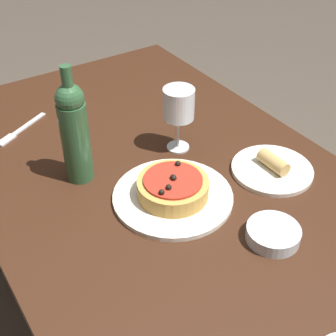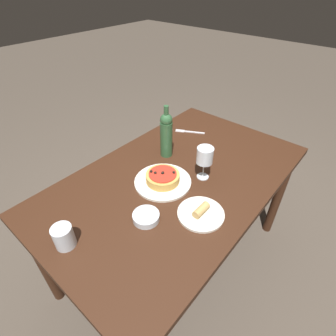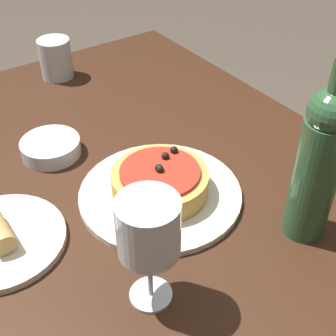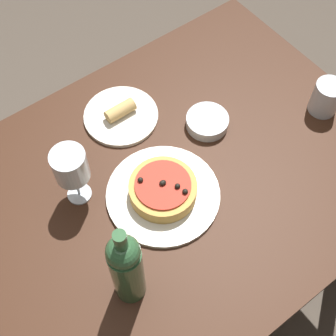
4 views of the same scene
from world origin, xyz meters
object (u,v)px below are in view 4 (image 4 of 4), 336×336
Objects in this scene: wine_glass at (70,167)px; side_plate at (121,115)px; pizza at (163,189)px; wine_bottle at (126,268)px; water_cup at (326,98)px; dinner_plate at (163,195)px; dining_table at (133,220)px; side_bowl at (207,122)px.

wine_glass is 0.29m from side_plate.
pizza is 0.81× the size of side_plate.
water_cup is (0.73, 0.10, -0.09)m from wine_bottle.
pizza is at bearing -66.22° from dinner_plate.
pizza reaches higher than dinner_plate.
dining_table is 0.31m from wine_bottle.
dining_table is 8.00× the size of wine_glass.
dinner_plate is 1.70× the size of pizza.
pizza is 0.27m from wine_bottle.
wine_glass is 0.73m from water_cup.
side_plate is (0.14, 0.25, 0.10)m from dining_table.
water_cup is at bearing -26.71° from side_bowl.
pizza reaches higher than side_bowl.
water_cup is 0.83× the size of side_bowl.
pizza is 1.74× the size of water_cup.
dinner_plate is at bearing -17.82° from dining_table.
wine_glass reaches higher than dining_table.
dining_table is 14.77× the size of water_cup.
pizza is 0.56× the size of wine_bottle.
wine_glass reaches higher than water_cup.
wine_bottle is 0.75m from water_cup.
side_bowl is (0.31, 0.08, 0.10)m from dining_table.
wine_bottle reaches higher than pizza.
dining_table is at bearing 162.18° from dinner_plate.
wine_glass is at bearing 142.23° from pizza.
dining_table is 5.00× the size of dinner_plate.
side_bowl reaches higher than dinner_plate.
side_plate is (-0.48, 0.32, -0.04)m from water_cup.
wine_bottle is 2.59× the size of side_bowl.
side_plate is at bearing 58.88° from wine_bottle.
side_bowl is (0.23, 0.11, 0.01)m from dinner_plate.
dinner_plate is 0.95× the size of wine_bottle.
side_plate is at bearing 78.83° from pizza.
pizza is at bearing -101.17° from side_plate.
side_bowl is 0.56× the size of side_plate.
dining_table is at bearing 55.77° from wine_bottle.
dining_table is at bearing -165.59° from side_bowl.
wine_glass is 0.42m from side_bowl.
wine_glass is at bearing 83.44° from wine_bottle.
dining_table is 0.13m from dinner_plate.
side_plate is at bearing 136.80° from side_bowl.
dining_table is 0.30m from side_plate.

